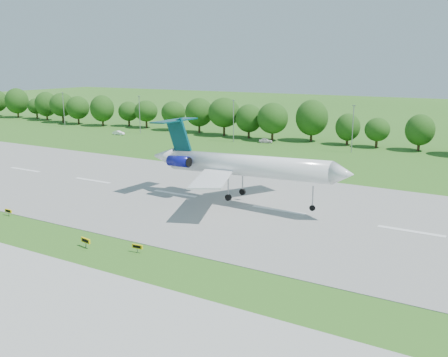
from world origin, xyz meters
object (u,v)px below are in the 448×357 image
service_vehicle_a (119,133)px  service_vehicle_b (266,141)px  airliner (236,164)px  taxi_sign_left (8,211)px

service_vehicle_a → service_vehicle_b: bearing=-87.0°
airliner → service_vehicle_a: bearing=148.5°
service_vehicle_a → taxi_sign_left: bearing=-156.8°
taxi_sign_left → service_vehicle_b: service_vehicle_b is taller
airliner → service_vehicle_b: bearing=115.3°
airliner → service_vehicle_a: size_ratio=9.60×
taxi_sign_left → service_vehicle_a: size_ratio=0.37×
airliner → taxi_sign_left: 36.00m
service_vehicle_b → taxi_sign_left: bearing=159.6°
service_vehicle_a → airliner: bearing=-133.2°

